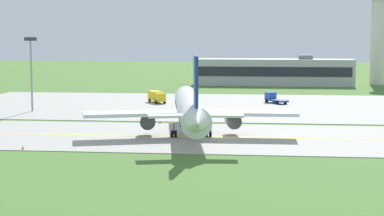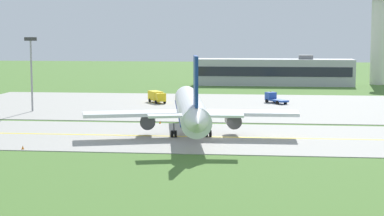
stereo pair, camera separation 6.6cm
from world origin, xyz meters
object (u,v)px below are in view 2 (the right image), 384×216
Objects in this scene: service_truck_baggage at (274,98)px; service_truck_fuel at (157,96)px; airplane_lead at (191,109)px; control_tower at (379,23)px; apron_light_mast at (31,65)px.

service_truck_fuel is at bearing -174.83° from service_truck_baggage.
control_tower is at bearing 66.79° from airplane_lead.
apron_light_mast reaches higher than service_truck_baggage.
service_truck_baggage is at bearing -119.12° from control_tower.
apron_light_mast is at bearing -140.39° from service_truck_fuel.
service_truck_fuel is 0.20× the size of control_tower.
airplane_lead is at bearing -38.05° from apron_light_mast.
control_tower is at bearing 45.80° from service_truck_fuel.
service_truck_baggage is at bearing 5.17° from service_truck_fuel.
service_truck_fuel is 0.42× the size of apron_light_mast.
airplane_lead is 6.37× the size of service_truck_fuel.
service_truck_baggage is 0.21× the size of control_tower.
airplane_lead is 49.51m from service_truck_baggage.
service_truck_baggage is 67.12m from control_tower.
service_truck_fuel is (-12.66, 45.31, -2.60)m from airplane_lead.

